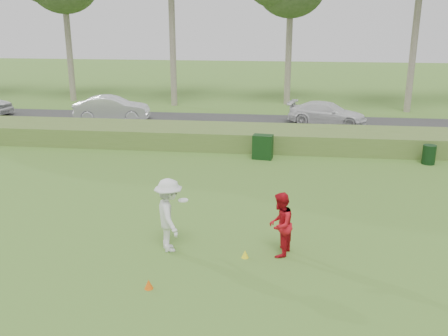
# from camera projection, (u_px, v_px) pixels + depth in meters

# --- Properties ---
(ground) EXTENTS (120.00, 120.00, 0.00)m
(ground) POSITION_uv_depth(u_px,v_px,m) (205.00, 258.00, 13.25)
(ground) COLOR #407125
(ground) RESTS_ON ground
(reed_strip) EXTENTS (80.00, 3.00, 0.90)m
(reed_strip) POSITION_uv_depth(u_px,v_px,m) (244.00, 137.00, 24.49)
(reed_strip) COLOR #4D6E2C
(reed_strip) RESTS_ON ground
(park_road) EXTENTS (80.00, 6.00, 0.06)m
(park_road) POSITION_uv_depth(u_px,v_px,m) (252.00, 124.00, 29.36)
(park_road) COLOR #2D2D2D
(park_road) RESTS_ON ground
(player_white) EXTENTS (1.24, 1.51, 2.04)m
(player_white) POSITION_uv_depth(u_px,v_px,m) (169.00, 215.00, 13.45)
(player_white) COLOR white
(player_white) RESTS_ON ground
(player_red) EXTENTS (0.86, 1.00, 1.76)m
(player_red) POSITION_uv_depth(u_px,v_px,m) (280.00, 225.00, 13.20)
(player_red) COLOR red
(player_red) RESTS_ON ground
(cone_orange) EXTENTS (0.21, 0.21, 0.23)m
(cone_orange) POSITION_uv_depth(u_px,v_px,m) (149.00, 284.00, 11.75)
(cone_orange) COLOR #F35D0C
(cone_orange) RESTS_ON ground
(cone_yellow) EXTENTS (0.19, 0.19, 0.21)m
(cone_yellow) POSITION_uv_depth(u_px,v_px,m) (245.00, 254.00, 13.26)
(cone_yellow) COLOR yellow
(cone_yellow) RESTS_ON ground
(utility_cabinet) EXTENTS (0.94, 0.66, 1.09)m
(utility_cabinet) POSITION_uv_depth(u_px,v_px,m) (263.00, 147.00, 22.31)
(utility_cabinet) COLOR black
(utility_cabinet) RESTS_ON ground
(trash_bin) EXTENTS (0.65, 0.65, 0.84)m
(trash_bin) POSITION_uv_depth(u_px,v_px,m) (429.00, 155.00, 21.55)
(trash_bin) COLOR black
(trash_bin) RESTS_ON ground
(car_mid) EXTENTS (4.65, 2.25, 1.47)m
(car_mid) POSITION_uv_depth(u_px,v_px,m) (112.00, 108.00, 30.16)
(car_mid) COLOR silver
(car_mid) RESTS_ON park_road
(car_right) EXTENTS (4.82, 2.92, 1.31)m
(car_right) POSITION_uv_depth(u_px,v_px,m) (327.00, 114.00, 29.01)
(car_right) COLOR silver
(car_right) RESTS_ON park_road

